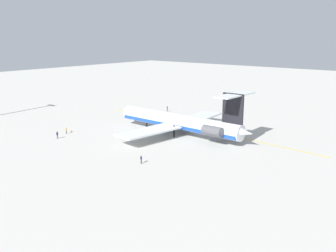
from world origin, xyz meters
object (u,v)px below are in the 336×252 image
object	(u,v)px
main_jetliner	(182,122)
safety_cone_nose	(71,131)
ground_crew_near_tail	(141,158)
ground_crew_near_nose	(66,129)
ground_crew_starboard	(167,108)
ground_crew_portside	(57,134)
safety_cone_wingtip	(159,114)

from	to	relation	value
main_jetliner	safety_cone_nose	size ratio (longest dim) A/B	73.69
main_jetliner	ground_crew_near_tail	distance (m)	23.30
ground_crew_near_nose	safety_cone_nose	distance (m)	1.97
ground_crew_near_nose	ground_crew_near_tail	size ratio (longest dim) A/B	1.02
main_jetliner	ground_crew_starboard	world-z (taller)	main_jetliner
ground_crew_portside	safety_cone_nose	size ratio (longest dim) A/B	3.32
main_jetliner	safety_cone_nose	distance (m)	28.47
ground_crew_near_nose	ground_crew_starboard	world-z (taller)	ground_crew_starboard
ground_crew_portside	ground_crew_starboard	size ratio (longest dim) A/B	1.00
main_jetliner	ground_crew_near_nose	xyz separation A→B (m)	(23.08, 17.70, -2.13)
safety_cone_nose	ground_crew_starboard	bearing A→B (deg)	-93.97
ground_crew_near_tail	safety_cone_nose	xyz separation A→B (m)	(30.43, -6.18, -0.79)
ground_crew_near_tail	ground_crew_portside	xyz separation A→B (m)	(27.80, -0.22, 0.09)
safety_cone_wingtip	ground_crew_starboard	bearing A→B (deg)	-78.08
ground_crew_near_tail	safety_cone_nose	world-z (taller)	ground_crew_near_tail
safety_cone_wingtip	ground_crew_portside	bearing A→B (deg)	88.51
main_jetliner	ground_crew_starboard	xyz separation A→B (m)	(20.93, -19.83, -2.07)
main_jetliner	ground_crew_near_nose	distance (m)	29.17
ground_crew_starboard	ground_crew_near_nose	bearing A→B (deg)	66.70
ground_crew_portside	safety_cone_wingtip	world-z (taller)	ground_crew_portside
ground_crew_portside	safety_cone_nose	xyz separation A→B (m)	(2.63, -5.96, -0.88)
safety_cone_nose	ground_crew_near_tail	bearing A→B (deg)	168.53
safety_cone_wingtip	ground_crew_near_tail	bearing A→B (deg)	126.15
ground_crew_starboard	ground_crew_portside	bearing A→B (deg)	70.18
main_jetliner	safety_cone_wingtip	distance (m)	24.83
ground_crew_portside	ground_crew_starboard	bearing A→B (deg)	-33.79
ground_crew_near_nose	safety_cone_nose	world-z (taller)	ground_crew_near_nose
main_jetliner	ground_crew_near_tail	world-z (taller)	main_jetliner
main_jetliner	ground_crew_starboard	distance (m)	28.91
ground_crew_near_nose	ground_crew_near_tail	world-z (taller)	ground_crew_near_nose
ground_crew_near_nose	ground_crew_portside	distance (m)	4.78
ground_crew_near_nose	safety_cone_wingtip	xyz separation A→B (m)	(-3.25, -32.34, -0.81)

